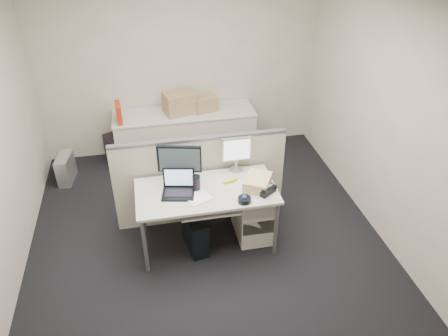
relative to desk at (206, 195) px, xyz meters
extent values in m
cube|color=black|center=(0.00, 0.00, -0.67)|extent=(4.00, 4.50, 0.01)
cube|color=beige|center=(0.00, 2.25, 0.69)|extent=(4.00, 0.02, 2.70)
cube|color=beige|center=(0.00, -2.25, 0.69)|extent=(4.00, 0.02, 2.70)
cube|color=beige|center=(2.00, 0.00, 0.69)|extent=(0.02, 4.50, 2.70)
cube|color=#BAB6AD|center=(0.00, 0.00, 0.05)|extent=(1.50, 0.75, 0.03)
cylinder|color=slate|center=(-0.70, -0.33, -0.31)|extent=(0.04, 0.04, 0.70)
cylinder|color=slate|center=(-0.70, 0.33, -0.31)|extent=(0.04, 0.04, 0.70)
cylinder|color=slate|center=(0.70, -0.33, -0.31)|extent=(0.04, 0.04, 0.70)
cylinder|color=slate|center=(0.70, 0.33, -0.31)|extent=(0.04, 0.04, 0.70)
cube|color=#BAB6AD|center=(0.00, -0.18, -0.04)|extent=(0.62, 0.32, 0.02)
cube|color=beige|center=(0.55, 0.05, -0.34)|extent=(0.40, 0.55, 0.65)
cube|color=#A7A186|center=(0.00, 0.45, -0.11)|extent=(2.00, 0.06, 1.10)
cube|color=beige|center=(0.00, 1.93, -0.30)|extent=(2.00, 0.60, 0.72)
cube|color=black|center=(-0.25, 0.18, 0.30)|extent=(0.50, 0.28, 0.47)
cube|color=#B7B7BC|center=(0.40, 0.32, 0.27)|extent=(0.34, 0.17, 0.41)
cube|color=black|center=(-0.30, -0.02, 0.19)|extent=(0.38, 0.31, 0.25)
cylinder|color=black|center=(0.35, -0.28, 0.09)|extent=(0.18, 0.18, 0.05)
cube|color=black|center=(0.60, -0.15, 0.10)|extent=(0.27, 0.26, 0.07)
cube|color=white|center=(-0.12, -0.08, 0.07)|extent=(0.34, 0.38, 0.01)
cube|color=#FEEA50|center=(-0.05, 0.00, 0.07)|extent=(0.08, 0.08, 0.01)
cylinder|color=black|center=(-0.10, 0.02, 0.15)|extent=(0.09, 0.09, 0.17)
ellipsoid|color=#FFFB18|center=(0.28, 0.10, 0.09)|extent=(0.19, 0.09, 0.04)
cube|color=black|center=(-0.15, 0.20, 0.07)|extent=(0.08, 0.11, 0.01)
cube|color=#F2D894|center=(0.55, -0.05, 0.13)|extent=(0.38, 0.41, 0.12)
cube|color=black|center=(0.05, -0.14, -0.02)|extent=(0.45, 0.31, 0.02)
cube|color=black|center=(-0.15, -0.05, -0.45)|extent=(0.26, 0.49, 0.43)
cube|color=black|center=(-1.05, 2.03, -0.48)|extent=(0.31, 0.44, 0.38)
cube|color=#B7B7BC|center=(-1.70, 1.63, -0.47)|extent=(0.22, 0.43, 0.39)
cube|color=#A37B58|center=(-0.05, 1.93, 0.22)|extent=(0.49, 0.41, 0.32)
cube|color=#A37B58|center=(0.30, 1.95, 0.17)|extent=(0.38, 0.33, 0.23)
cube|color=#AC2A10|center=(-0.90, 1.83, 0.19)|extent=(0.09, 0.30, 0.28)
camera|label=1|loc=(-0.57, -3.74, 2.79)|focal=35.00mm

